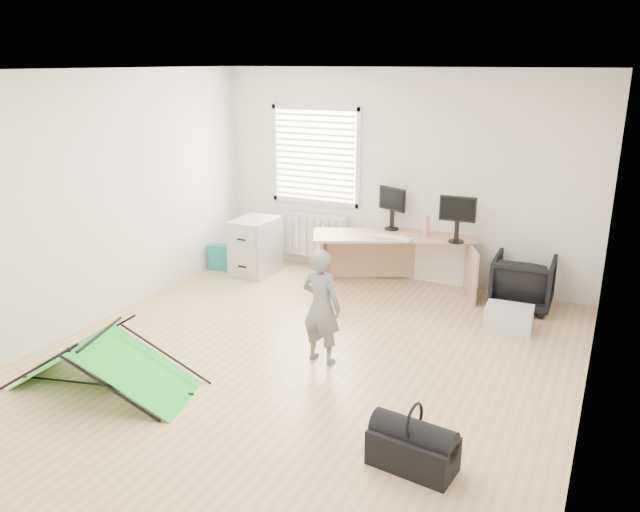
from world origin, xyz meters
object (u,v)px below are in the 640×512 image
at_px(filing_cabinet, 255,246).
at_px(office_chair, 523,282).
at_px(duffel_bag, 413,451).
at_px(person, 321,307).
at_px(monitor_right, 457,226).
at_px(storage_crate, 509,319).
at_px(laptop_bag, 119,359).
at_px(desk, 393,260).
at_px(thermos, 426,226).
at_px(monitor_left, 392,214).
at_px(kite, 103,361).

xyz_separation_m(filing_cabinet, office_chair, (3.45, 0.32, -0.07)).
bearing_deg(filing_cabinet, duffel_bag, -44.78).
height_order(filing_cabinet, person, person).
height_order(monitor_right, storage_crate, monitor_right).
xyz_separation_m(filing_cabinet, laptop_bag, (0.38, -3.00, -0.23)).
relative_size(desk, filing_cabinet, 2.66).
bearing_deg(person, storage_crate, -127.37).
bearing_deg(thermos, filing_cabinet, -170.06).
height_order(monitor_left, laptop_bag, monitor_left).
bearing_deg(laptop_bag, storage_crate, 59.56).
xyz_separation_m(desk, person, (0.10, -2.29, 0.22)).
height_order(office_chair, person, person).
distance_m(filing_cabinet, person, 2.76).
distance_m(monitor_right, duffel_bag, 3.62).
height_order(thermos, laptop_bag, thermos).
relative_size(monitor_left, person, 0.38).
height_order(person, storage_crate, person).
bearing_deg(filing_cabinet, monitor_right, 6.41).
bearing_deg(thermos, laptop_bag, -118.71).
distance_m(filing_cabinet, kite, 3.28).
bearing_deg(duffel_bag, laptop_bag, -176.09).
bearing_deg(monitor_left, laptop_bag, -86.86).
relative_size(desk, person, 1.80).
bearing_deg(person, monitor_left, -78.21).
distance_m(monitor_left, kite, 4.07).
bearing_deg(office_chair, monitor_right, -1.90).
distance_m(desk, monitor_right, 0.97).
bearing_deg(monitor_right, monitor_left, 162.80).
bearing_deg(kite, duffel_bag, -13.16).
bearing_deg(duffel_bag, monitor_left, 119.18).
bearing_deg(laptop_bag, monitor_right, 75.35).
bearing_deg(thermos, office_chair, -3.62).
bearing_deg(duffel_bag, office_chair, 93.69).
xyz_separation_m(storage_crate, laptop_bag, (-3.06, -2.57, 0.01)).
relative_size(filing_cabinet, monitor_right, 1.75).
height_order(desk, thermos, thermos).
xyz_separation_m(thermos, duffel_bag, (1.01, -3.55, -0.70)).
xyz_separation_m(thermos, office_chair, (1.21, -0.08, -0.51)).
height_order(desk, office_chair, desk).
bearing_deg(monitor_right, storage_crate, -46.50).
xyz_separation_m(desk, duffel_bag, (1.41, -3.50, -0.21)).
relative_size(monitor_left, laptop_bag, 1.09).
bearing_deg(desk, laptop_bag, -138.52).
xyz_separation_m(monitor_left, duffel_bag, (1.51, -3.71, -0.76)).
bearing_deg(desk, storage_crate, -50.67).
bearing_deg(storage_crate, duffel_bag, -93.92).
distance_m(desk, person, 2.30).
bearing_deg(desk, person, -112.37).
bearing_deg(monitor_right, duffel_bag, -83.13).
height_order(person, laptop_bag, person).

